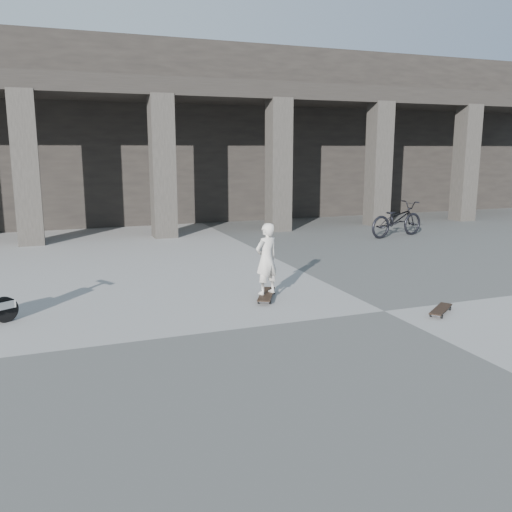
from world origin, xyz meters
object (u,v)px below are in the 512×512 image
object	(u,v)px
child	(266,259)
bicycle	(397,219)
skateboard_spare	(441,310)
longboard	(266,295)

from	to	relation	value
child	bicycle	size ratio (longest dim) A/B	0.62
child	skateboard_spare	bearing A→B (deg)	122.62
child	bicycle	world-z (taller)	child
longboard	child	distance (m)	0.62
skateboard_spare	bicycle	distance (m)	7.60
longboard	child	bearing A→B (deg)	72.70
skateboard_spare	bicycle	bearing A→B (deg)	23.66
child	bicycle	xyz separation A→B (m)	(5.99, 4.84, -0.19)
skateboard_spare	child	xyz separation A→B (m)	(-2.22, 1.74, 0.63)
longboard	bicycle	size ratio (longest dim) A/B	0.47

